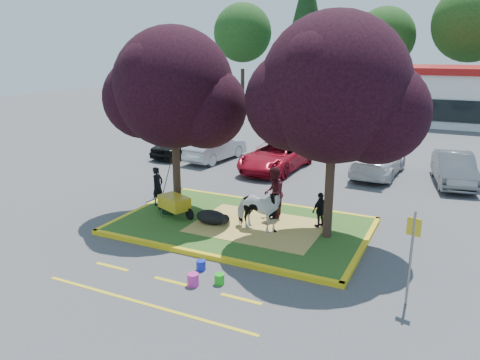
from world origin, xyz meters
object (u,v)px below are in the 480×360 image
at_px(handler, 158,186).
at_px(bucket_pink, 193,280).
at_px(bucket_blue, 201,265).
at_px(calf, 211,217).
at_px(sign_post, 412,249).
at_px(car_black, 181,143).
at_px(car_silver, 216,148).
at_px(cow, 258,210).
at_px(bucket_green, 219,279).
at_px(wheelbarrow, 175,203).

height_order(handler, bucket_pink, handler).
height_order(handler, bucket_blue, handler).
bearing_deg(calf, sign_post, -25.48).
bearing_deg(sign_post, car_black, 154.98).
bearing_deg(handler, bucket_pink, -133.48).
xyz_separation_m(car_black, car_silver, (2.25, -0.09, -0.02)).
relative_size(cow, handler, 1.19).
bearing_deg(calf, bucket_blue, -72.81).
relative_size(cow, bucket_green, 6.20).
height_order(calf, bucket_pink, calf).
relative_size(cow, bucket_blue, 6.23).
distance_m(handler, bucket_green, 6.48).
xyz_separation_m(cow, handler, (-4.48, 0.83, -0.01)).
height_order(calf, sign_post, sign_post).
bearing_deg(cow, handler, 84.28).
bearing_deg(car_silver, bucket_green, 125.74).
distance_m(sign_post, bucket_green, 4.78).
xyz_separation_m(calf, handler, (-2.79, 0.90, 0.49)).
xyz_separation_m(cow, bucket_blue, (-0.44, -2.90, -0.74)).
distance_m(calf, car_silver, 9.83).
bearing_deg(bucket_pink, bucket_blue, 106.81).
xyz_separation_m(sign_post, bucket_green, (-4.48, -1.07, -1.30)).
height_order(handler, bucket_green, handler).
xyz_separation_m(bucket_blue, car_black, (-8.06, 11.63, 0.56)).
bearing_deg(car_black, calf, -48.55).
bearing_deg(calf, car_silver, 111.11).
height_order(cow, bucket_pink, cow).
relative_size(handler, bucket_blue, 5.21).
height_order(bucket_pink, car_black, car_black).
bearing_deg(car_black, sign_post, -35.88).
bearing_deg(bucket_pink, bucket_green, 32.03).
height_order(wheelbarrow, car_black, car_black).
relative_size(handler, wheelbarrow, 0.73).
xyz_separation_m(wheelbarrow, bucket_blue, (2.72, -2.87, -0.53)).
distance_m(bucket_blue, car_black, 14.16).
bearing_deg(cow, car_black, 49.00).
bearing_deg(wheelbarrow, bucket_pink, -28.14).
bearing_deg(bucket_pink, calf, 112.22).
bearing_deg(car_silver, calf, 124.49).
bearing_deg(bucket_green, cow, 96.59).
relative_size(wheelbarrow, bucket_pink, 6.08).
distance_m(calf, wheelbarrow, 1.51).
bearing_deg(bucket_green, calf, 122.10).
relative_size(wheelbarrow, sign_post, 0.84).
bearing_deg(bucket_pink, handler, 133.22).
relative_size(handler, sign_post, 0.62).
bearing_deg(sign_post, car_silver, 149.96).
bearing_deg(calf, bucket_green, -64.47).
bearing_deg(cow, wheelbarrow, 95.32).
bearing_deg(car_black, bucket_blue, -51.58).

